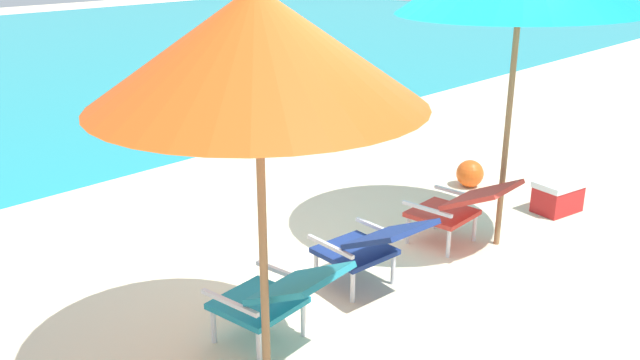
# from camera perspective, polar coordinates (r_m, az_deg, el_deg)

# --- Properties ---
(ground_plane) EXTENTS (40.00, 40.00, 0.00)m
(ground_plane) POSITION_cam_1_polar(r_m,az_deg,el_deg) (8.66, -18.22, 1.24)
(ground_plane) COLOR beige
(lounge_chair_left) EXTENTS (0.62, 0.92, 0.68)m
(lounge_chair_left) POSITION_cam_1_polar(r_m,az_deg,el_deg) (4.50, -3.62, -9.54)
(lounge_chair_left) COLOR teal
(lounge_chair_left) RESTS_ON ground_plane
(lounge_chair_center) EXTENTS (0.60, 0.91, 0.68)m
(lounge_chair_center) POSITION_cam_1_polar(r_m,az_deg,el_deg) (5.20, 4.29, -5.34)
(lounge_chair_center) COLOR navy
(lounge_chair_center) RESTS_ON ground_plane
(lounge_chair_right) EXTENTS (0.57, 0.90, 0.68)m
(lounge_chair_right) POSITION_cam_1_polar(r_m,az_deg,el_deg) (6.03, 11.66, -2.07)
(lounge_chair_right) COLOR red
(lounge_chair_right) RESTS_ON ground_plane
(beach_umbrella_left) EXTENTS (1.88, 1.88, 2.38)m
(beach_umbrella_left) POSITION_cam_1_polar(r_m,az_deg,el_deg) (3.59, -5.30, 10.99)
(beach_umbrella_left) COLOR olive
(beach_umbrella_left) RESTS_ON ground_plane
(beach_ball) EXTENTS (0.30, 0.30, 0.30)m
(beach_ball) POSITION_cam_1_polar(r_m,az_deg,el_deg) (7.64, 12.42, 0.53)
(beach_ball) COLOR #EA5619
(beach_ball) RESTS_ON ground_plane
(cooler_box) EXTENTS (0.52, 0.41, 0.32)m
(cooler_box) POSITION_cam_1_polar(r_m,az_deg,el_deg) (7.18, 19.26, -1.27)
(cooler_box) COLOR red
(cooler_box) RESTS_ON ground_plane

